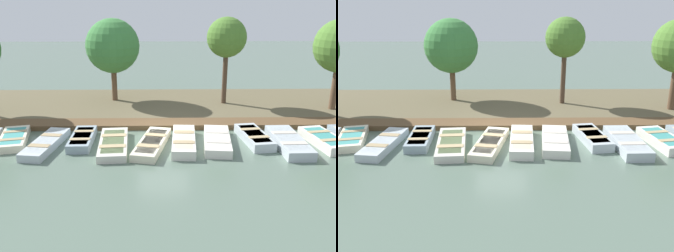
% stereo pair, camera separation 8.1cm
% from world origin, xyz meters
% --- Properties ---
extents(ground_plane, '(80.00, 80.00, 0.00)m').
position_xyz_m(ground_plane, '(0.00, 0.00, 0.00)').
color(ground_plane, '#566B5B').
extents(shore_bank, '(8.00, 24.00, 0.15)m').
position_xyz_m(shore_bank, '(-5.00, 0.00, 0.08)').
color(shore_bank, brown).
rests_on(shore_bank, ground_plane).
extents(dock_walkway, '(1.28, 19.51, 0.25)m').
position_xyz_m(dock_walkway, '(-1.52, 0.00, 0.13)').
color(dock_walkway, brown).
rests_on(dock_walkway, ground_plane).
extents(rowboat_1, '(2.97, 1.71, 0.37)m').
position_xyz_m(rowboat_1, '(0.62, -6.88, 0.18)').
color(rowboat_1, beige).
rests_on(rowboat_1, ground_plane).
extents(rowboat_2, '(3.52, 1.44, 0.37)m').
position_xyz_m(rowboat_2, '(1.28, -5.22, 0.18)').
color(rowboat_2, '#B2BCC1').
rests_on(rowboat_2, ground_plane).
extents(rowboat_3, '(2.74, 1.04, 0.40)m').
position_xyz_m(rowboat_3, '(0.74, -3.71, 0.20)').
color(rowboat_3, '#8C9EA8').
rests_on(rowboat_3, ground_plane).
extents(rowboat_4, '(3.55, 1.46, 0.36)m').
position_xyz_m(rowboat_4, '(1.34, -2.21, 0.18)').
color(rowboat_4, beige).
rests_on(rowboat_4, ground_plane).
extents(rowboat_5, '(3.70, 1.77, 0.36)m').
position_xyz_m(rowboat_5, '(1.33, -0.49, 0.18)').
color(rowboat_5, beige).
rests_on(rowboat_5, ground_plane).
extents(rowboat_6, '(3.42, 1.21, 0.44)m').
position_xyz_m(rowboat_6, '(1.17, 0.93, 0.22)').
color(rowboat_6, silver).
rests_on(rowboat_6, ground_plane).
extents(rowboat_7, '(3.35, 1.47, 0.41)m').
position_xyz_m(rowboat_7, '(1.09, 2.46, 0.21)').
color(rowboat_7, silver).
rests_on(rowboat_7, ground_plane).
extents(rowboat_8, '(2.95, 1.37, 0.44)m').
position_xyz_m(rowboat_8, '(0.69, 4.23, 0.22)').
color(rowboat_8, '#B2BCC1').
rests_on(rowboat_8, ground_plane).
extents(rowboat_9, '(3.49, 1.25, 0.44)m').
position_xyz_m(rowboat_9, '(1.35, 5.63, 0.22)').
color(rowboat_9, '#B2BCC1').
rests_on(rowboat_9, ground_plane).
extents(rowboat_10, '(2.96, 1.57, 0.43)m').
position_xyz_m(rowboat_10, '(1.10, 7.35, 0.22)').
color(rowboat_10, silver).
rests_on(rowboat_10, ground_plane).
extents(park_tree_left, '(3.28, 3.28, 5.18)m').
position_xyz_m(park_tree_left, '(-6.23, -3.01, 3.52)').
color(park_tree_left, brown).
rests_on(park_tree_left, ground_plane).
extents(park_tree_center, '(2.34, 2.34, 5.29)m').
position_xyz_m(park_tree_center, '(-5.42, 3.77, 4.07)').
color(park_tree_center, '#4C3828').
rests_on(park_tree_center, ground_plane).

